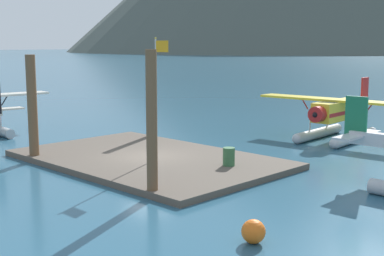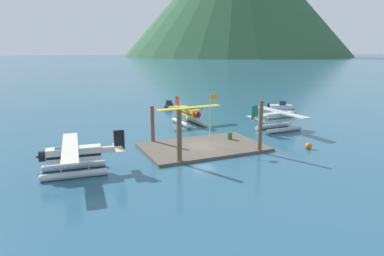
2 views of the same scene
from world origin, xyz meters
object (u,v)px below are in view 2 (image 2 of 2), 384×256
(seaplane_yellow_bow_right, at_px, (189,114))
(boat_navy_open_north, at_px, (169,105))
(flagpole, at_px, (211,113))
(fuel_drum, at_px, (230,136))
(mooring_buoy, at_px, (309,146))
(boat_white_open_east, at_px, (281,106))
(seaplane_cream_port_aft, at_px, (74,157))
(seaplane_silver_stbd_fwd, at_px, (279,119))

(seaplane_yellow_bow_right, distance_m, boat_navy_open_north, 15.72)
(flagpole, height_order, boat_navy_open_north, flagpole)
(fuel_drum, height_order, seaplane_yellow_bow_right, seaplane_yellow_bow_right)
(flagpole, bearing_deg, boat_navy_open_north, 79.45)
(mooring_buoy, height_order, boat_navy_open_north, boat_navy_open_north)
(flagpole, distance_m, boat_white_open_east, 31.16)
(flagpole, relative_size, seaplane_yellow_bow_right, 0.59)
(seaplane_cream_port_aft, bearing_deg, seaplane_silver_stbd_fwd, 13.11)
(seaplane_cream_port_aft, relative_size, seaplane_silver_stbd_fwd, 1.00)
(seaplane_yellow_bow_right, bearing_deg, boat_navy_open_north, 80.91)
(mooring_buoy, height_order, seaplane_silver_stbd_fwd, seaplane_silver_stbd_fwd)
(boat_white_open_east, relative_size, boat_navy_open_north, 0.98)
(seaplane_silver_stbd_fwd, relative_size, boat_white_open_east, 2.34)
(flagpole, relative_size, mooring_buoy, 8.11)
(seaplane_yellow_bow_right, bearing_deg, mooring_buoy, -67.86)
(seaplane_silver_stbd_fwd, xyz_separation_m, boat_white_open_east, (11.91, 14.52, -1.09))
(seaplane_cream_port_aft, relative_size, boat_white_open_east, 2.35)
(seaplane_cream_port_aft, distance_m, boat_white_open_east, 45.49)
(boat_white_open_east, bearing_deg, fuel_drum, -141.31)
(flagpole, height_order, seaplane_silver_stbd_fwd, flagpole)
(mooring_buoy, xyz_separation_m, seaplane_cream_port_aft, (-25.60, 2.58, 1.20))
(mooring_buoy, bearing_deg, flagpole, 152.87)
(flagpole, height_order, seaplane_cream_port_aft, flagpole)
(boat_navy_open_north, bearing_deg, seaplane_silver_stbd_fwd, -72.61)
(fuel_drum, bearing_deg, boat_navy_open_north, 86.14)
(seaplane_yellow_bow_right, distance_m, seaplane_cream_port_aft, 23.91)
(seaplane_yellow_bow_right, xyz_separation_m, boat_white_open_east, (21.99, 5.72, -1.09))
(flagpole, height_order, mooring_buoy, flagpole)
(mooring_buoy, distance_m, seaplane_yellow_bow_right, 19.46)
(fuel_drum, xyz_separation_m, seaplane_cream_port_aft, (-18.94, -4.05, 0.84))
(seaplane_cream_port_aft, bearing_deg, fuel_drum, 12.06)
(boat_navy_open_north, bearing_deg, seaplane_cream_port_aft, -123.89)
(seaplane_yellow_bow_right, bearing_deg, seaplane_cream_port_aft, -139.86)
(seaplane_cream_port_aft, xyz_separation_m, boat_white_open_east, (40.27, 21.13, -1.09))
(boat_navy_open_north, bearing_deg, boat_white_open_east, -26.59)
(flagpole, distance_m, seaplane_silver_stbd_fwd, 13.72)
(fuel_drum, relative_size, boat_white_open_east, 0.20)
(seaplane_cream_port_aft, height_order, boat_white_open_east, seaplane_cream_port_aft)
(seaplane_cream_port_aft, xyz_separation_m, boat_navy_open_north, (20.76, 30.90, -1.09))
(mooring_buoy, distance_m, boat_navy_open_north, 33.83)
(mooring_buoy, distance_m, seaplane_silver_stbd_fwd, 9.66)
(flagpole, relative_size, boat_navy_open_north, 1.34)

